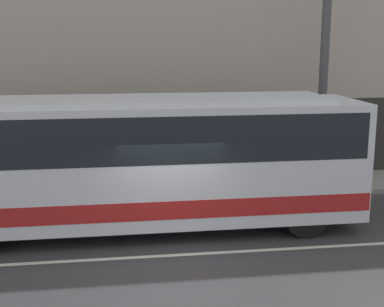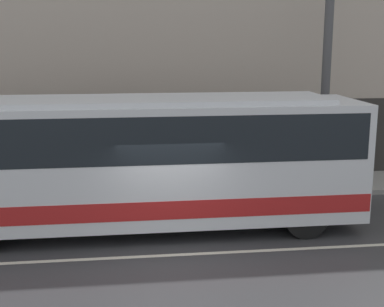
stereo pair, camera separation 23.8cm
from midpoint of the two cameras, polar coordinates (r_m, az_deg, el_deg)
name	(u,v)px [view 1 (the left image)]	position (r m, az deg, el deg)	size (l,w,h in m)	color
ground_plane	(175,255)	(12.48, -2.41, -10.80)	(60.00, 60.00, 0.00)	#38383A
sidewalk	(157,190)	(17.36, -4.16, -3.86)	(60.00, 2.42, 0.15)	gray
lane_stripe	(175,255)	(12.48, -2.41, -10.78)	(54.00, 0.14, 0.01)	beige
transit_bus	(130,157)	(13.59, -7.13, -0.39)	(11.81, 2.61, 3.43)	silver
utility_pole_near	(324,61)	(17.34, 13.54, 9.58)	(0.27, 0.27, 8.05)	#4C4C4F
pedestrian_waiting	(27,172)	(17.00, -17.60, -1.91)	(0.36, 0.36, 1.60)	maroon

